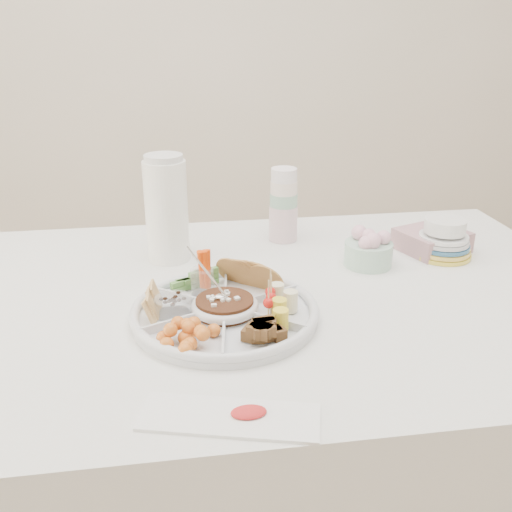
{
  "coord_description": "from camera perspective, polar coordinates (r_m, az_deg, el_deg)",
  "views": [
    {
      "loc": [
        -0.22,
        -1.15,
        1.33
      ],
      "look_at": [
        -0.05,
        -0.01,
        0.85
      ],
      "focal_mm": 40.0,
      "sensor_mm": 36.0,
      "label": 1
    }
  ],
  "objects": [
    {
      "name": "wall_back",
      "position": [
        3.16,
        -4.87,
        22.72
      ],
      "size": [
        4.0,
        0.02,
        2.7
      ],
      "primitive_type": "cube",
      "color": "beige",
      "rests_on": "ground"
    },
    {
      "name": "dining_table",
      "position": [
        1.51,
        2.01,
        -16.62
      ],
      "size": [
        1.52,
        1.02,
        0.76
      ],
      "primitive_type": "cube",
      "color": "white",
      "rests_on": "floor"
    },
    {
      "name": "party_tray",
      "position": [
        1.18,
        -3.14,
        -5.34
      ],
      "size": [
        0.5,
        0.5,
        0.04
      ],
      "primitive_type": "cylinder",
      "rotation": [
        0.0,
        0.0,
        0.41
      ],
      "color": "silver",
      "rests_on": "dining_table"
    },
    {
      "name": "bean_dip",
      "position": [
        1.17,
        -3.15,
        -5.01
      ],
      "size": [
        0.16,
        0.16,
        0.04
      ],
      "primitive_type": "cylinder",
      "rotation": [
        0.0,
        0.0,
        0.41
      ],
      "color": "#411F16",
      "rests_on": "party_tray"
    },
    {
      "name": "tortillas",
      "position": [
        1.27,
        -0.13,
        -2.08
      ],
      "size": [
        0.13,
        0.13,
        0.06
      ],
      "primitive_type": null,
      "rotation": [
        0.0,
        0.0,
        0.41
      ],
      "color": "#B06736",
      "rests_on": "party_tray"
    },
    {
      "name": "carrot_cucumber",
      "position": [
        1.26,
        -6.03,
        -1.32
      ],
      "size": [
        0.13,
        0.13,
        0.09
      ],
      "primitive_type": null,
      "rotation": [
        0.0,
        0.0,
        0.41
      ],
      "color": "#F44909",
      "rests_on": "party_tray"
    },
    {
      "name": "pita_raisins",
      "position": [
        1.18,
        -9.52,
        -4.44
      ],
      "size": [
        0.14,
        0.14,
        0.06
      ],
      "primitive_type": null,
      "rotation": [
        0.0,
        0.0,
        0.41
      ],
      "color": "#EBA870",
      "rests_on": "party_tray"
    },
    {
      "name": "cherries",
      "position": [
        1.07,
        -6.77,
        -7.51
      ],
      "size": [
        0.16,
        0.16,
        0.05
      ],
      "primitive_type": null,
      "rotation": [
        0.0,
        0.0,
        0.41
      ],
      "color": "orange",
      "rests_on": "party_tray"
    },
    {
      "name": "granola_chunks",
      "position": [
        1.07,
        0.24,
        -7.45
      ],
      "size": [
        0.14,
        0.14,
        0.05
      ],
      "primitive_type": null,
      "rotation": [
        0.0,
        0.0,
        0.41
      ],
      "color": "#4A3110",
      "rests_on": "party_tray"
    },
    {
      "name": "banana_tomato",
      "position": [
        1.16,
        3.25,
        -3.65
      ],
      "size": [
        0.13,
        0.13,
        0.08
      ],
      "primitive_type": null,
      "rotation": [
        0.0,
        0.0,
        0.41
      ],
      "color": "#E8DE8D",
      "rests_on": "party_tray"
    },
    {
      "name": "cup_stack",
      "position": [
        1.58,
        2.77,
        5.36
      ],
      "size": [
        0.08,
        0.08,
        0.22
      ],
      "primitive_type": "cylinder",
      "rotation": [
        0.0,
        0.0,
        0.05
      ],
      "color": "beige",
      "rests_on": "dining_table"
    },
    {
      "name": "thermos",
      "position": [
        1.45,
        -8.95,
        4.81
      ],
      "size": [
        0.11,
        0.11,
        0.28
      ],
      "primitive_type": "cylinder",
      "rotation": [
        0.0,
        0.0,
        -0.01
      ],
      "color": "white",
      "rests_on": "dining_table"
    },
    {
      "name": "flower_bowl",
      "position": [
        1.45,
        11.19,
        0.75
      ],
      "size": [
        0.15,
        0.15,
        0.09
      ],
      "primitive_type": "cylinder",
      "rotation": [
        0.0,
        0.0,
        0.29
      ],
      "color": "#AEDBBA",
      "rests_on": "dining_table"
    },
    {
      "name": "napkin_stack",
      "position": [
        1.6,
        17.16,
        1.51
      ],
      "size": [
        0.2,
        0.19,
        0.05
      ],
      "primitive_type": "cube",
      "rotation": [
        0.0,
        0.0,
        0.36
      ],
      "color": "#B48389",
      "rests_on": "dining_table"
    },
    {
      "name": "plate_stack",
      "position": [
        1.56,
        18.23,
        1.64
      ],
      "size": [
        0.18,
        0.18,
        0.1
      ],
      "primitive_type": "cylinder",
      "rotation": [
        0.0,
        0.0,
        -0.28
      ],
      "color": "#FBD264",
      "rests_on": "dining_table"
    },
    {
      "name": "placemat",
      "position": [
        0.92,
        -2.67,
        -15.8
      ],
      "size": [
        0.29,
        0.16,
        0.01
      ],
      "primitive_type": "cube",
      "rotation": [
        0.0,
        0.0,
        -0.26
      ],
      "color": "white",
      "rests_on": "dining_table"
    }
  ]
}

